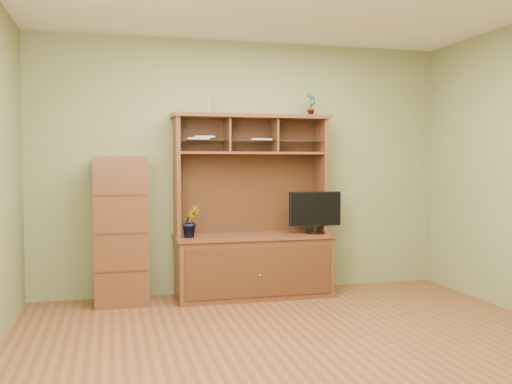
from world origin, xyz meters
name	(u,v)px	position (x,y,z in m)	size (l,w,h in m)	color
room	(305,169)	(0.00, 0.00, 1.35)	(4.54, 4.04, 2.74)	brown
media_hutch	(253,246)	(0.03, 1.73, 0.52)	(1.66, 0.61, 1.90)	#472814
monitor	(315,211)	(0.69, 1.64, 0.88)	(0.56, 0.22, 0.44)	black
orchid_plant	(191,221)	(-0.63, 1.65, 0.81)	(0.18, 0.14, 0.32)	#28571D
top_plant	(311,104)	(0.69, 1.80, 2.03)	(0.13, 0.09, 0.25)	#356423
reed_diffuser	(209,103)	(-0.42, 1.81, 2.01)	(0.05, 0.05, 0.27)	silver
magazines	(221,138)	(-0.29, 1.81, 1.65)	(0.90, 0.20, 0.04)	#BBBBC0
side_cabinet	(121,230)	(-1.31, 1.75, 0.73)	(0.52, 0.47, 1.46)	#472814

